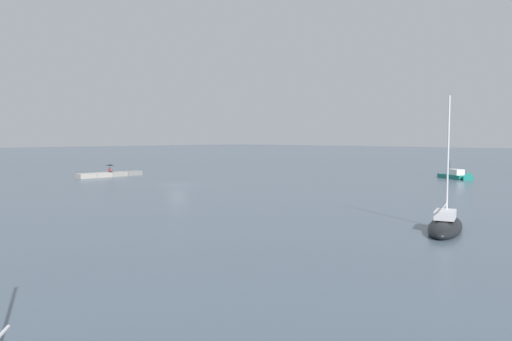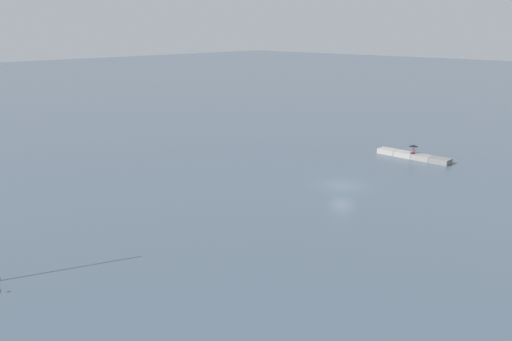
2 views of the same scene
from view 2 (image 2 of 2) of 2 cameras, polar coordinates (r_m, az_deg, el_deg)
The scene contains 4 objects.
ground_plane at distance 58.76m, azimuth 9.80°, elevation -1.72°, with size 500.00×500.00×0.00m, color #475666.
seawall_pier at distance 73.32m, azimuth 17.46°, elevation 1.60°, with size 10.41×1.83×0.71m.
person_seated_maroon_left at distance 73.13m, azimuth 17.45°, elevation 2.06°, with size 0.41×0.62×0.73m.
umbrella_open_black at distance 72.93m, azimuth 17.50°, elevation 2.71°, with size 1.23×1.23×1.27m.
Camera 2 is at (-30.76, 46.85, 17.66)m, focal length 35.12 mm.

